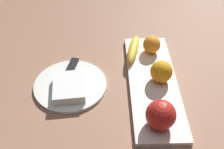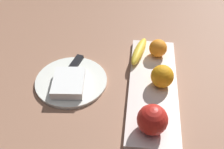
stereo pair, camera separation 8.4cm
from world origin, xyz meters
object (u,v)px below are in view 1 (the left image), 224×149
at_px(fruit_tray, 153,83).
at_px(orange_near_apple, 152,45).
at_px(orange_near_banana, 161,72).
at_px(dinner_plate, 70,85).
at_px(apple, 161,115).
at_px(folded_napkin, 69,87).
at_px(banana, 133,49).
at_px(knife, 70,71).

distance_m(fruit_tray, orange_near_apple, 0.15).
height_order(orange_near_banana, dinner_plate, orange_near_banana).
relative_size(apple, dinner_plate, 0.35).
relative_size(orange_near_apple, folded_napkin, 0.51).
distance_m(dinner_plate, folded_napkin, 0.03).
distance_m(orange_near_apple, folded_napkin, 0.32).
relative_size(fruit_tray, orange_near_apple, 7.47).
xyz_separation_m(apple, dinner_plate, (-0.17, -0.25, -0.05)).
bearing_deg(apple, dinner_plate, -123.47).
relative_size(banana, knife, 0.84).
xyz_separation_m(fruit_tray, knife, (-0.05, -0.27, 0.01)).
bearing_deg(folded_napkin, dinner_plate, 180.00).
bearing_deg(banana, apple, -158.42).
distance_m(fruit_tray, banana, 0.15).
bearing_deg(orange_near_apple, folded_napkin, -57.11).
bearing_deg(folded_napkin, knife, -176.08).
bearing_deg(orange_near_apple, dinner_plate, -61.55).
distance_m(fruit_tray, apple, 0.17).
distance_m(orange_near_banana, folded_napkin, 0.29).
xyz_separation_m(orange_near_banana, knife, (-0.05, -0.29, -0.04)).
height_order(apple, orange_near_apple, apple).
xyz_separation_m(dinner_plate, knife, (-0.05, -0.01, 0.01)).
relative_size(fruit_tray, apple, 5.61).
bearing_deg(apple, knife, -130.63).
relative_size(orange_near_apple, orange_near_banana, 0.87).
height_order(fruit_tray, banana, banana).
height_order(apple, banana, apple).
bearing_deg(banana, dinner_plate, 137.62).
relative_size(apple, banana, 0.53).
height_order(orange_near_banana, knife, orange_near_banana).
height_order(apple, dinner_plate, apple).
bearing_deg(folded_napkin, orange_near_apple, 122.89).
bearing_deg(folded_napkin, fruit_tray, 96.21).
xyz_separation_m(fruit_tray, orange_near_apple, (-0.15, 0.01, 0.04)).
bearing_deg(dinner_plate, orange_near_banana, 90.82).
bearing_deg(fruit_tray, dinner_plate, -90.00).
bearing_deg(orange_near_banana, orange_near_apple, -175.82).
bearing_deg(folded_napkin, orange_near_banana, 96.57).
bearing_deg(knife, orange_near_banana, 93.89).
distance_m(orange_near_apple, dinner_plate, 0.31).
bearing_deg(orange_near_banana, folded_napkin, -83.43).
bearing_deg(banana, orange_near_banana, -138.49).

